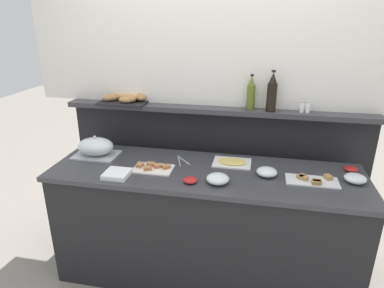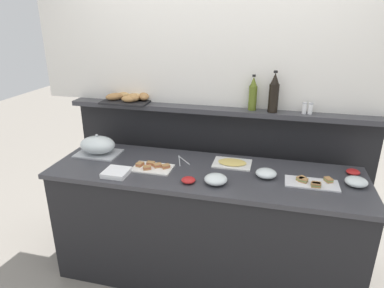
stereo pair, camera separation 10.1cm
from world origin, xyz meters
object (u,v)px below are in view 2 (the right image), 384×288
sandwich_platter_front (152,167)px  cold_cuts_platter (232,163)px  napkin_stack (116,173)px  pepper_shaker (310,108)px  olive_oil_bottle (253,94)px  serving_tongs (182,160)px  sandwich_platter_rear (312,183)px  condiment_bowl_teal (353,172)px  salt_shaker (304,108)px  serving_cloche (98,146)px  wine_bottle_dark (274,94)px  glass_bowl_small (216,180)px  condiment_bowl_dark (188,180)px  glass_bowl_large (266,174)px  bread_basket (131,98)px  glass_bowl_medium (356,182)px

sandwich_platter_front → cold_cuts_platter: size_ratio=1.01×
sandwich_platter_front → napkin_stack: size_ratio=1.69×
pepper_shaker → olive_oil_bottle: bearing=178.5°
serving_tongs → olive_oil_bottle: 0.75m
sandwich_platter_rear → condiment_bowl_teal: size_ratio=3.70×
salt_shaker → pepper_shaker: same height
serving_cloche → olive_oil_bottle: bearing=17.1°
sandwich_platter_rear → wine_bottle_dark: wine_bottle_dark is taller
condiment_bowl_teal → serving_tongs: size_ratio=0.52×
serving_cloche → glass_bowl_small: bearing=-14.8°
condiment_bowl_dark → napkin_stack: same height
glass_bowl_large → wine_bottle_dark: bearing=89.7°
glass_bowl_large → condiment_bowl_teal: glass_bowl_large is taller
sandwich_platter_front → glass_bowl_small: glass_bowl_small is taller
condiment_bowl_teal → sandwich_platter_rear: bearing=-141.5°
sandwich_platter_rear → pepper_shaker: bearing=92.9°
serving_cloche → glass_bowl_large: bearing=-3.9°
cold_cuts_platter → salt_shaker: (0.49, 0.28, 0.39)m
serving_cloche → glass_bowl_large: 1.33m
serving_cloche → bread_basket: size_ratio=0.83×
serving_tongs → salt_shaker: (0.88, 0.32, 0.39)m
glass_bowl_small → serving_tongs: bearing=136.9°
serving_cloche → sandwich_platter_rear: bearing=-4.4°
glass_bowl_large → glass_bowl_small: 0.37m
sandwich_platter_front → bread_basket: bearing=125.4°
sandwich_platter_front → bread_basket: bread_basket is taller
serving_cloche → wine_bottle_dark: (1.33, 0.34, 0.42)m
glass_bowl_large → wine_bottle_dark: wine_bottle_dark is taller
serving_cloche → bread_basket: bread_basket is taller
sandwich_platter_rear → wine_bottle_dark: bearing=123.2°
serving_cloche → salt_shaker: size_ratio=3.91×
glass_bowl_large → serving_tongs: size_ratio=0.81×
sandwich_platter_rear → glass_bowl_large: bearing=173.5°
olive_oil_bottle → wine_bottle_dark: wine_bottle_dark is taller
cold_cuts_platter → condiment_bowl_teal: bearing=2.7°
pepper_shaker → bread_basket: (-1.46, 0.02, -0.01)m
condiment_bowl_dark → pepper_shaker: bearing=39.6°
glass_bowl_large → salt_shaker: (0.24, 0.44, 0.37)m
condiment_bowl_dark → olive_oil_bottle: bearing=62.2°
glass_bowl_large → condiment_bowl_dark: glass_bowl_large is taller
sandwich_platter_rear → cold_cuts_platter: (-0.56, 0.19, -0.00)m
cold_cuts_platter → olive_oil_bottle: olive_oil_bottle is taller
glass_bowl_large → napkin_stack: 1.05m
serving_cloche → pepper_shaker: bearing=12.2°
olive_oil_bottle → salt_shaker: olive_oil_bottle is taller
salt_shaker → wine_bottle_dark: bearing=-176.6°
serving_tongs → pepper_shaker: pepper_shaker is taller
glass_bowl_medium → sandwich_platter_front: bearing=-176.8°
bread_basket → wine_bottle_dark: bearing=-1.6°
olive_oil_bottle → bread_basket: olive_oil_bottle is taller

